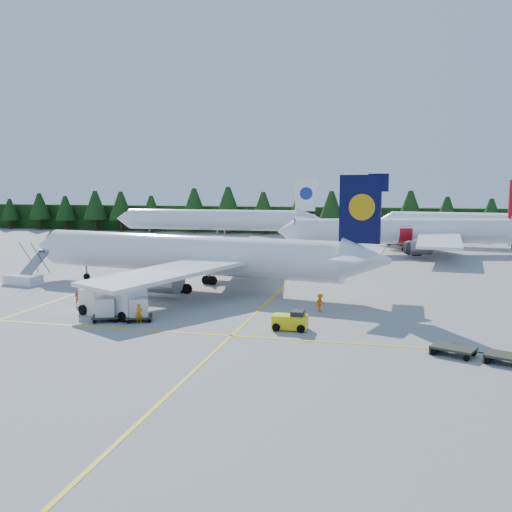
% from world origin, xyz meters
% --- Properties ---
extents(ground, '(320.00, 320.00, 0.00)m').
position_xyz_m(ground, '(0.00, 0.00, 0.00)').
color(ground, '#9D9D98').
rests_on(ground, ground).
extents(taxi_stripe_a, '(0.25, 120.00, 0.01)m').
position_xyz_m(taxi_stripe_a, '(-14.00, 20.00, 0.01)').
color(taxi_stripe_a, yellow).
rests_on(taxi_stripe_a, ground).
extents(taxi_stripe_b, '(0.25, 120.00, 0.01)m').
position_xyz_m(taxi_stripe_b, '(6.00, 20.00, 0.01)').
color(taxi_stripe_b, yellow).
rests_on(taxi_stripe_b, ground).
extents(taxi_stripe_cross, '(80.00, 0.25, 0.01)m').
position_xyz_m(taxi_stripe_cross, '(0.00, -6.00, 0.01)').
color(taxi_stripe_cross, yellow).
rests_on(taxi_stripe_cross, ground).
extents(treeline_hedge, '(220.00, 4.00, 6.00)m').
position_xyz_m(treeline_hedge, '(0.00, 82.00, 3.00)').
color(treeline_hedge, black).
rests_on(treeline_hedge, ground).
extents(airliner_navy, '(41.07, 33.51, 12.02)m').
position_xyz_m(airliner_navy, '(-5.01, 11.84, 3.61)').
color(airliner_navy, white).
rests_on(airliner_navy, ground).
extents(airliner_red, '(40.00, 32.51, 11.84)m').
position_xyz_m(airliner_red, '(18.33, 48.22, 3.56)').
color(airliner_red, white).
rests_on(airliner_red, ground).
extents(airliner_far_left, '(42.37, 5.15, 12.32)m').
position_xyz_m(airliner_far_left, '(-20.34, 66.48, 3.86)').
color(airliner_far_left, white).
rests_on(airliner_far_left, ground).
extents(airliner_far_right, '(43.59, 8.44, 12.68)m').
position_xyz_m(airliner_far_right, '(34.23, 62.11, 3.98)').
color(airliner_far_right, white).
rests_on(airliner_far_right, ground).
extents(airstairs, '(4.28, 5.81, 3.61)m').
position_xyz_m(airstairs, '(-22.65, 9.80, 0.78)').
color(airstairs, white).
rests_on(airstairs, ground).
extents(service_truck, '(6.42, 4.04, 2.91)m').
position_xyz_m(service_truck, '(-5.64, -2.18, 1.44)').
color(service_truck, silver).
rests_on(service_truck, ground).
extents(baggage_tug, '(2.68, 1.45, 1.43)m').
position_xyz_m(baggage_tug, '(9.97, -3.15, 0.70)').
color(baggage_tug, yellow).
rests_on(baggage_tug, ground).
extents(uld_pair, '(5.28, 2.99, 1.64)m').
position_xyz_m(uld_pair, '(-3.94, -3.72, 1.10)').
color(uld_pair, '#323829').
rests_on(uld_pair, ground).
extents(crew_a, '(0.66, 0.52, 1.60)m').
position_xyz_m(crew_a, '(-2.30, -4.07, 0.80)').
color(crew_a, orange).
rests_on(crew_a, ground).
extents(crew_b, '(0.78, 0.62, 1.56)m').
position_xyz_m(crew_b, '(-10.82, 1.04, 0.78)').
color(crew_b, '#DE6104').
rests_on(crew_b, ground).
extents(crew_c, '(0.73, 0.80, 1.60)m').
position_xyz_m(crew_c, '(11.36, 3.65, 0.80)').
color(crew_c, orange).
rests_on(crew_c, ground).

